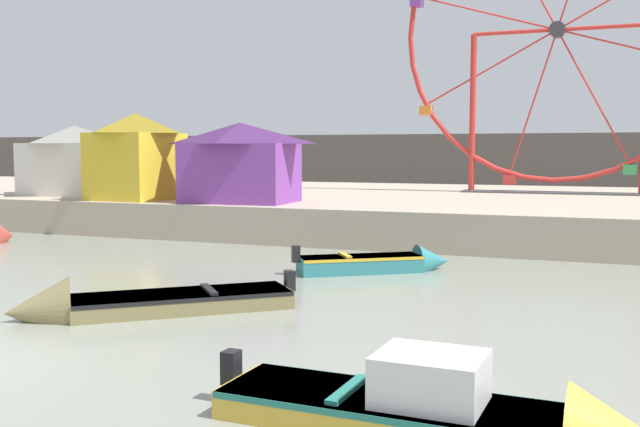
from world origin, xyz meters
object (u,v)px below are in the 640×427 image
Objects in this scene: ferris_wheel_red_frame at (557,35)px; carnival_booth_purple_stall at (240,161)px; motorboat_teal_painted at (383,262)px; motorboat_olive_wood at (124,305)px; carnival_booth_yellow_awning at (136,155)px; carnival_booth_white_ticket at (75,159)px; motorboat_mustard_yellow at (472,416)px.

carnival_booth_purple_stall is (-10.62, -10.13, -5.54)m from ferris_wheel_red_frame.
motorboat_olive_wood is at bearing -150.52° from motorboat_teal_painted.
carnival_booth_yellow_awning reaches higher than carnival_booth_purple_stall.
ferris_wheel_red_frame is at bearing 43.46° from motorboat_teal_painted.
carnival_booth_purple_stall is at bearing 107.13° from motorboat_teal_painted.
carnival_booth_white_ticket is at bearing 165.96° from carnival_booth_purple_stall.
carnival_booth_purple_stall is 4.68m from carnival_booth_yellow_awning.
motorboat_teal_painted is at bearing -21.66° from carnival_booth_yellow_awning.
carnival_booth_purple_stall reaches higher than motorboat_teal_painted.
carnival_booth_yellow_awning is at bearing -146.39° from ferris_wheel_red_frame.
motorboat_olive_wood is 1.20× the size of carnival_booth_white_ticket.
carnival_booth_yellow_awning is (-15.29, -10.17, -5.32)m from ferris_wheel_red_frame.
carnival_booth_yellow_awning is (-12.03, 5.69, 2.85)m from motorboat_teal_painted.
motorboat_mustard_yellow is at bearing -103.17° from motorboat_teal_painted.
motorboat_olive_wood is 13.58m from carnival_booth_purple_stall.
motorboat_mustard_yellow is (4.31, -10.81, 0.02)m from motorboat_teal_painted.
carnival_booth_white_ticket is (-20.72, 18.16, 2.64)m from motorboat_mustard_yellow.
carnival_booth_yellow_awning is (-8.69, 12.65, 2.90)m from motorboat_olive_wood.
motorboat_teal_painted is 1.11× the size of carnival_booth_yellow_awning.
carnival_booth_yellow_awning is at bearing 176.57° from carnival_booth_purple_stall.
ferris_wheel_red_frame is at bearing 39.73° from carnival_booth_purple_stall.
motorboat_olive_wood is 0.36× the size of ferris_wheel_red_frame.
carnival_booth_yellow_awning is at bearing -17.98° from carnival_booth_white_ticket.
motorboat_olive_wood is (-3.34, -6.96, -0.05)m from motorboat_teal_painted.
carnival_booth_purple_stall is 1.26× the size of carnival_booth_yellow_awning.
carnival_booth_yellow_awning reaches higher than motorboat_olive_wood.
carnival_booth_purple_stall is 9.20m from carnival_booth_white_ticket.
carnival_booth_white_ticket is at bearing 120.96° from motorboat_teal_painted.
motorboat_olive_wood is 1.42× the size of carnival_booth_yellow_awning.
ferris_wheel_red_frame is 19.12m from carnival_booth_yellow_awning.
ferris_wheel_red_frame reaches higher than motorboat_mustard_yellow.
motorboat_teal_painted is at bearing -101.63° from ferris_wheel_red_frame.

